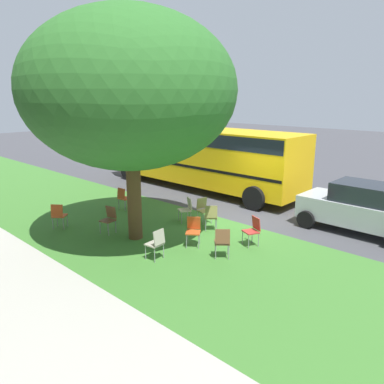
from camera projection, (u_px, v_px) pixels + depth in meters
The scene contains 16 objects.
ground at pixel (239, 220), 13.49m from camera, with size 80.00×80.00×0.00m, color #424247.
grass_verge at pixel (176, 245), 11.23m from camera, with size 48.00×6.00×0.01m, color #3D752D.
sidewalk_strip at pixel (31, 303), 8.12m from camera, with size 48.00×2.80×0.01m, color #ADA89E.
street_tree at pixel (130, 91), 10.72m from camera, with size 6.18×6.18×6.79m.
chair_0 at pixel (222, 241), 10.24m from camera, with size 0.59×0.59×0.88m.
chair_1 at pixel (109, 218), 12.16m from camera, with size 0.49×0.50×0.88m.
chair_2 at pixel (211, 215), 12.38m from camera, with size 0.59×0.59×0.88m.
chair_3 at pixel (123, 197), 14.67m from camera, with size 0.45×0.46×0.88m.
chair_4 at pixel (156, 242), 10.14m from camera, with size 0.46×0.46×0.88m.
chair_5 at pixel (59, 214), 12.52m from camera, with size 0.58×0.59×0.88m.
chair_6 at pixel (187, 208), 13.24m from camera, with size 0.56×0.57×0.88m.
chair_7 at pixel (193, 229), 11.12m from camera, with size 0.58×0.58×0.88m.
chair_8 at pixel (203, 208), 13.17m from camera, with size 0.51×0.51×0.88m.
chair_9 at pixel (253, 229), 11.14m from camera, with size 0.55×0.55×0.88m.
parked_car at pixel (360, 207), 12.19m from camera, with size 3.70×1.92×1.65m.
school_bus at pixel (200, 152), 17.83m from camera, with size 10.40×2.80×2.88m.
Camera 1 is at (-7.52, 10.50, 4.37)m, focal length 34.96 mm.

